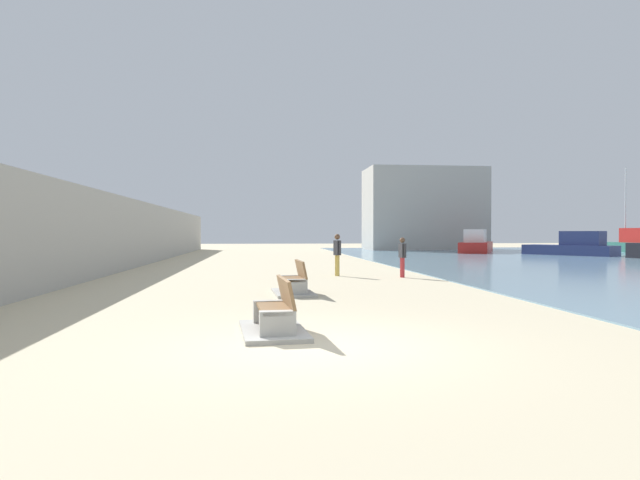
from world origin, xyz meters
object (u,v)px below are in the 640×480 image
object	(u,v)px
bench_near	(275,320)
boat_distant	(573,247)
person_standing	(402,254)
boat_outer	(476,244)
bench_far	(294,286)
boat_far_left	(631,243)
person_walking	(337,251)

from	to	relation	value
bench_near	boat_distant	distance (m)	37.95
person_standing	boat_outer	xyz separation A→B (m)	(13.34, 24.66, -0.15)
bench_far	boat_outer	distance (m)	34.93
bench_near	boat_outer	size ratio (longest dim) A/B	0.29
bench_far	boat_far_left	bearing A→B (deg)	42.23
boat_distant	person_standing	bearing A→B (deg)	-135.36
bench_near	person_walking	xyz separation A→B (m)	(2.91, 12.28, 0.78)
person_standing	boat_distant	size ratio (longest dim) A/B	0.23
bench_near	person_standing	bearing A→B (deg)	64.46
person_walking	boat_distant	world-z (taller)	boat_distant
bench_far	boat_distant	world-z (taller)	boat_distant
boat_outer	boat_far_left	world-z (taller)	boat_far_left
boat_outer	boat_far_left	xyz separation A→B (m)	(14.01, -0.90, 0.06)
bench_far	person_walking	size ratio (longest dim) A/B	1.25
boat_far_left	person_standing	bearing A→B (deg)	-139.02
person_walking	boat_far_left	bearing A→B (deg)	37.33
person_standing	boat_far_left	xyz separation A→B (m)	(27.35, 23.76, -0.08)
bench_near	person_walking	distance (m)	12.65
bench_near	boat_distant	bearing A→B (deg)	51.05
person_standing	boat_far_left	distance (m)	36.23
bench_near	boat_far_left	bearing A→B (deg)	46.94
person_standing	boat_outer	size ratio (longest dim) A/B	0.21
person_walking	person_standing	distance (m)	2.67
bench_far	boat_distant	size ratio (longest dim) A/B	0.32
boat_far_left	bench_far	bearing A→B (deg)	-137.77
person_standing	boat_outer	bearing A→B (deg)	61.59
person_walking	boat_far_left	world-z (taller)	boat_far_left
boat_distant	bench_far	bearing A→B (deg)	-134.50
boat_outer	bench_far	bearing A→B (deg)	-120.99
boat_distant	boat_far_left	bearing A→B (deg)	31.86
boat_far_left	boat_distant	bearing A→B (deg)	-148.14
bench_far	boat_far_left	xyz separation A→B (m)	(32.00, 29.04, 0.60)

